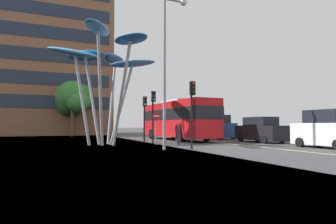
{
  "coord_description": "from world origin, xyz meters",
  "views": [
    {
      "loc": [
        -10.4,
        -14.68,
        1.41
      ],
      "look_at": [
        -0.88,
        7.92,
        2.5
      ],
      "focal_mm": 30.93,
      "sensor_mm": 36.0,
      "label": 1
    }
  ],
  "objects_px": {
    "traffic_light_island_mid": "(145,109)",
    "car_parked_near": "(328,130)",
    "traffic_light_kerb_near": "(192,100)",
    "car_parked_far": "(218,128)",
    "street_lamp": "(169,53)",
    "red_bus": "(177,118)",
    "car_far_side": "(170,127)",
    "car_side_street": "(190,128)",
    "pedestrian": "(178,134)",
    "leaf_sculpture": "(104,58)",
    "traffic_light_kerb_far": "(153,106)",
    "no_entry_sign": "(156,123)",
    "car_parked_mid": "(260,130)"
  },
  "relations": [
    {
      "from": "traffic_light_island_mid",
      "to": "street_lamp",
      "type": "relative_size",
      "value": 0.41
    },
    {
      "from": "traffic_light_kerb_near",
      "to": "car_parked_far",
      "type": "bearing_deg",
      "value": 51.07
    },
    {
      "from": "no_entry_sign",
      "to": "car_parked_mid",
      "type": "bearing_deg",
      "value": -3.68
    },
    {
      "from": "leaf_sculpture",
      "to": "car_far_side",
      "type": "distance_m",
      "value": 22.07
    },
    {
      "from": "traffic_light_island_mid",
      "to": "car_parked_mid",
      "type": "xyz_separation_m",
      "value": [
        8.69,
        -3.49,
        -1.71
      ]
    },
    {
      "from": "car_far_side",
      "to": "leaf_sculpture",
      "type": "bearing_deg",
      "value": -125.79
    },
    {
      "from": "traffic_light_kerb_far",
      "to": "traffic_light_island_mid",
      "type": "height_order",
      "value": "traffic_light_kerb_far"
    },
    {
      "from": "red_bus",
      "to": "car_far_side",
      "type": "bearing_deg",
      "value": 69.62
    },
    {
      "from": "car_side_street",
      "to": "pedestrian",
      "type": "xyz_separation_m",
      "value": [
        -7.55,
        -12.84,
        -0.25
      ]
    },
    {
      "from": "car_parked_near",
      "to": "car_far_side",
      "type": "xyz_separation_m",
      "value": [
        0.48,
        25.41,
        -0.02
      ]
    },
    {
      "from": "red_bus",
      "to": "pedestrian",
      "type": "relative_size",
      "value": 7.24
    },
    {
      "from": "traffic_light_kerb_near",
      "to": "traffic_light_kerb_far",
      "type": "height_order",
      "value": "traffic_light_kerb_far"
    },
    {
      "from": "traffic_light_kerb_near",
      "to": "car_side_street",
      "type": "distance_m",
      "value": 18.78
    },
    {
      "from": "traffic_light_kerb_near",
      "to": "car_parked_far",
      "type": "distance_m",
      "value": 13.11
    },
    {
      "from": "car_parked_mid",
      "to": "car_parked_far",
      "type": "bearing_deg",
      "value": 89.97
    },
    {
      "from": "traffic_light_kerb_far",
      "to": "car_parked_near",
      "type": "xyz_separation_m",
      "value": [
        8.27,
        -8.19,
        -1.77
      ]
    },
    {
      "from": "car_parked_near",
      "to": "car_parked_mid",
      "type": "xyz_separation_m",
      "value": [
        0.26,
        6.27,
        -0.12
      ]
    },
    {
      "from": "traffic_light_kerb_far",
      "to": "pedestrian",
      "type": "distance_m",
      "value": 2.99
    },
    {
      "from": "car_parked_mid",
      "to": "car_far_side",
      "type": "height_order",
      "value": "car_far_side"
    },
    {
      "from": "car_parked_far",
      "to": "street_lamp",
      "type": "bearing_deg",
      "value": -134.16
    },
    {
      "from": "traffic_light_kerb_near",
      "to": "car_far_side",
      "type": "bearing_deg",
      "value": 69.88
    },
    {
      "from": "car_parked_far",
      "to": "pedestrian",
      "type": "xyz_separation_m",
      "value": [
        -7.33,
        -6.25,
        -0.33
      ]
    },
    {
      "from": "car_parked_near",
      "to": "traffic_light_kerb_far",
      "type": "bearing_deg",
      "value": 135.28
    },
    {
      "from": "car_parked_near",
      "to": "car_far_side",
      "type": "relative_size",
      "value": 1.01
    },
    {
      "from": "leaf_sculpture",
      "to": "traffic_light_kerb_far",
      "type": "bearing_deg",
      "value": 3.01
    },
    {
      "from": "traffic_light_kerb_near",
      "to": "no_entry_sign",
      "type": "height_order",
      "value": "traffic_light_kerb_near"
    },
    {
      "from": "traffic_light_kerb_near",
      "to": "street_lamp",
      "type": "relative_size",
      "value": 0.44
    },
    {
      "from": "car_parked_mid",
      "to": "no_entry_sign",
      "type": "distance_m",
      "value": 8.84
    },
    {
      "from": "red_bus",
      "to": "car_far_side",
      "type": "xyz_separation_m",
      "value": [
        4.93,
        13.28,
        -0.98
      ]
    },
    {
      "from": "leaf_sculpture",
      "to": "car_side_street",
      "type": "height_order",
      "value": "leaf_sculpture"
    },
    {
      "from": "car_far_side",
      "to": "pedestrian",
      "type": "relative_size",
      "value": 2.64
    },
    {
      "from": "traffic_light_island_mid",
      "to": "pedestrian",
      "type": "height_order",
      "value": "traffic_light_island_mid"
    },
    {
      "from": "leaf_sculpture",
      "to": "pedestrian",
      "type": "distance_m",
      "value": 7.51
    },
    {
      "from": "car_parked_near",
      "to": "car_side_street",
      "type": "height_order",
      "value": "car_parked_near"
    },
    {
      "from": "car_parked_far",
      "to": "car_far_side",
      "type": "distance_m",
      "value": 12.78
    },
    {
      "from": "red_bus",
      "to": "traffic_light_island_mid",
      "type": "distance_m",
      "value": 4.68
    },
    {
      "from": "street_lamp",
      "to": "car_far_side",
      "type": "bearing_deg",
      "value": 66.71
    },
    {
      "from": "traffic_light_island_mid",
      "to": "car_parked_near",
      "type": "bearing_deg",
      "value": -49.15
    },
    {
      "from": "car_parked_mid",
      "to": "car_parked_far",
      "type": "distance_m",
      "value": 6.37
    },
    {
      "from": "traffic_light_kerb_far",
      "to": "pedestrian",
      "type": "xyz_separation_m",
      "value": [
        1.2,
        -1.8,
        -2.07
      ]
    },
    {
      "from": "car_parked_far",
      "to": "car_parked_near",
      "type": "bearing_deg",
      "value": -91.18
    },
    {
      "from": "leaf_sculpture",
      "to": "car_parked_near",
      "type": "height_order",
      "value": "leaf_sculpture"
    },
    {
      "from": "car_far_side",
      "to": "no_entry_sign",
      "type": "relative_size",
      "value": 1.79
    },
    {
      "from": "pedestrian",
      "to": "car_side_street",
      "type": "bearing_deg",
      "value": 59.55
    },
    {
      "from": "red_bus",
      "to": "traffic_light_island_mid",
      "type": "relative_size",
      "value": 3.09
    },
    {
      "from": "leaf_sculpture",
      "to": "traffic_light_kerb_near",
      "type": "bearing_deg",
      "value": -52.54
    },
    {
      "from": "car_side_street",
      "to": "car_parked_near",
      "type": "bearing_deg",
      "value": -91.43
    },
    {
      "from": "leaf_sculpture",
      "to": "car_parked_near",
      "type": "xyz_separation_m",
      "value": [
        12.08,
        -7.99,
        -5.06
      ]
    },
    {
      "from": "street_lamp",
      "to": "no_entry_sign",
      "type": "height_order",
      "value": "street_lamp"
    },
    {
      "from": "car_far_side",
      "to": "pedestrian",
      "type": "xyz_separation_m",
      "value": [
        -7.55,
        -19.02,
        -0.27
      ]
    }
  ]
}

